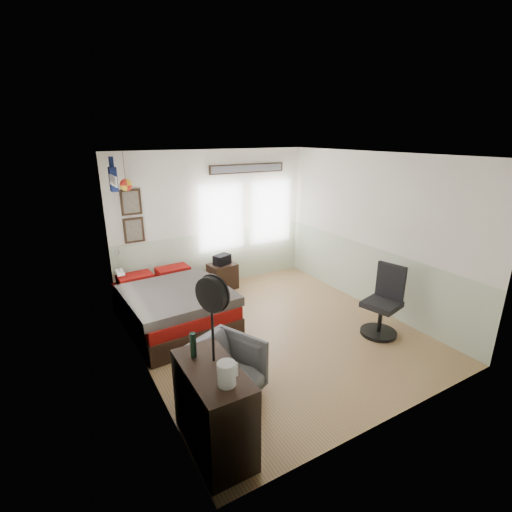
% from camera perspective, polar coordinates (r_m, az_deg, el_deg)
% --- Properties ---
extents(ground_plane, '(4.00, 4.50, 0.01)m').
position_cam_1_polar(ground_plane, '(6.01, 2.79, -11.42)').
color(ground_plane, '#916E4D').
extents(room_shell, '(4.02, 4.52, 2.71)m').
position_cam_1_polar(room_shell, '(5.51, 1.31, 4.00)').
color(room_shell, silver).
rests_on(room_shell, ground_plane).
extents(wall_decor, '(3.55, 1.32, 1.44)m').
position_cam_1_polar(wall_decor, '(6.63, -14.63, 10.16)').
color(wall_decor, black).
rests_on(wall_decor, room_shell).
extents(bed, '(1.60, 2.16, 0.67)m').
position_cam_1_polar(bed, '(6.19, -12.62, -7.49)').
color(bed, black).
rests_on(bed, ground_plane).
extents(dresser, '(0.48, 1.00, 0.90)m').
position_cam_1_polar(dresser, '(3.89, -6.54, -22.27)').
color(dresser, black).
rests_on(dresser, ground_plane).
extents(armchair, '(0.99, 1.00, 0.70)m').
position_cam_1_polar(armchair, '(4.54, -4.77, -17.08)').
color(armchair, slate).
rests_on(armchair, ground_plane).
extents(nightstand, '(0.56, 0.47, 0.52)m').
position_cam_1_polar(nightstand, '(7.46, -5.16, -3.11)').
color(nightstand, black).
rests_on(nightstand, ground_plane).
extents(task_chair, '(0.59, 0.59, 1.10)m').
position_cam_1_polar(task_chair, '(6.06, 18.98, -7.39)').
color(task_chair, black).
rests_on(task_chair, ground_plane).
extents(kettle, '(0.19, 0.16, 0.22)m').
position_cam_1_polar(kettle, '(3.35, -4.54, -17.61)').
color(kettle, silver).
rests_on(kettle, dresser).
extents(bottle, '(0.06, 0.06, 0.25)m').
position_cam_1_polar(bottle, '(3.74, -9.65, -13.32)').
color(bottle, black).
rests_on(bottle, dresser).
extents(stand_fan, '(0.23, 0.33, 0.87)m').
position_cam_1_polar(stand_fan, '(3.39, -6.73, -6.09)').
color(stand_fan, black).
rests_on(stand_fan, dresser).
extents(black_bag, '(0.38, 0.32, 0.19)m').
position_cam_1_polar(black_bag, '(7.34, -5.24, -0.54)').
color(black_bag, black).
rests_on(black_bag, nightstand).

